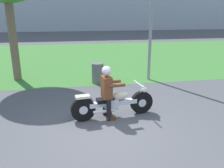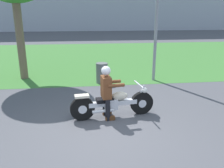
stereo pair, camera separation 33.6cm
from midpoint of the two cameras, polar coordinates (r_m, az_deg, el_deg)
The scene contains 5 objects.
ground at distance 5.47m, azimuth -2.80°, elevation -12.16°, with size 120.00×120.00×0.00m, color #4C4C51.
grass_verge at distance 14.61m, azimuth -7.68°, elevation 6.56°, with size 60.00×12.00×0.01m, color #3D7533.
motorcycle_lead at distance 6.15m, azimuth -1.17°, elevation -4.70°, with size 2.23×0.67×0.87m.
rider_lead at distance 5.96m, azimuth -2.76°, elevation -1.07°, with size 0.59×0.51×1.39m.
trash_can at distance 9.10m, azimuth -4.57°, elevation 2.63°, with size 0.45×0.45×0.79m, color #595E5B.
Camera 1 is at (-0.74, -4.71, 2.69)m, focal length 37.55 mm.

